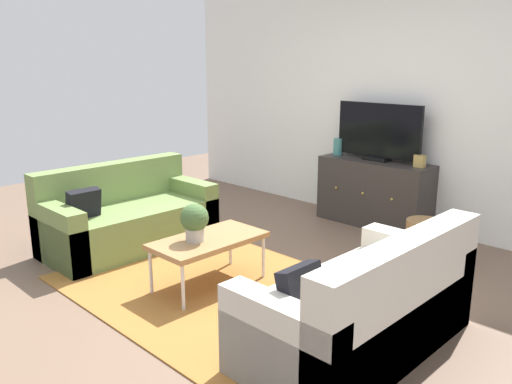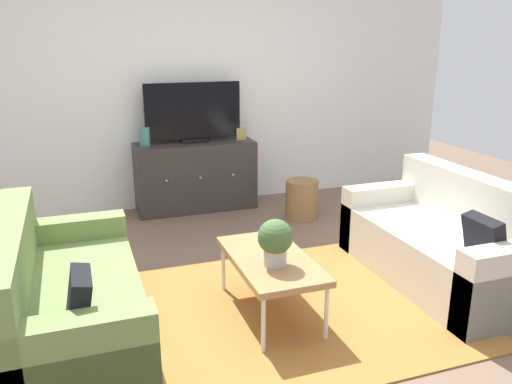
% 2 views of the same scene
% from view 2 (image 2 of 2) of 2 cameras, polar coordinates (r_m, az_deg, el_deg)
% --- Properties ---
extents(ground_plane, '(10.00, 10.00, 0.00)m').
position_cam_2_polar(ground_plane, '(3.89, 1.68, -11.82)').
color(ground_plane, brown).
extents(wall_back, '(6.40, 0.12, 2.70)m').
position_cam_2_polar(wall_back, '(5.89, -7.34, 11.66)').
color(wall_back, white).
rests_on(wall_back, ground_plane).
extents(area_rug, '(2.50, 1.90, 0.01)m').
position_cam_2_polar(area_rug, '(3.77, 2.52, -12.76)').
color(area_rug, '#9E662D').
rests_on(area_rug, ground_plane).
extents(couch_left_side, '(0.82, 1.66, 0.82)m').
position_cam_2_polar(couch_left_side, '(3.47, -20.76, -11.53)').
color(couch_left_side, olive).
rests_on(couch_left_side, ground_plane).
extents(couch_right_side, '(0.82, 1.66, 0.82)m').
position_cam_2_polar(couch_right_side, '(4.37, 20.11, -5.49)').
color(couch_right_side, beige).
rests_on(couch_right_side, ground_plane).
extents(coffee_table, '(0.50, 0.95, 0.42)m').
position_cam_2_polar(coffee_table, '(3.57, 1.59, -7.59)').
color(coffee_table, '#A37547').
rests_on(coffee_table, ground_plane).
extents(potted_plant, '(0.23, 0.23, 0.31)m').
position_cam_2_polar(potted_plant, '(3.37, 2.11, -5.27)').
color(potted_plant, '#B7B2A8').
rests_on(potted_plant, coffee_table).
extents(tv_console, '(1.29, 0.47, 0.75)m').
position_cam_2_polar(tv_console, '(5.78, -6.60, 1.75)').
color(tv_console, '#332D2B').
rests_on(tv_console, ground_plane).
extents(flat_screen_tv, '(1.03, 0.16, 0.64)m').
position_cam_2_polar(flat_screen_tv, '(5.66, -6.88, 8.58)').
color(flat_screen_tv, black).
rests_on(flat_screen_tv, tv_console).
extents(glass_vase, '(0.11, 0.11, 0.20)m').
position_cam_2_polar(glass_vase, '(5.59, -12.03, 5.95)').
color(glass_vase, teal).
rests_on(glass_vase, tv_console).
extents(mantel_clock, '(0.11, 0.07, 0.13)m').
position_cam_2_polar(mantel_clock, '(5.82, -1.68, 6.38)').
color(mantel_clock, tan).
rests_on(mantel_clock, tv_console).
extents(wicker_basket, '(0.34, 0.34, 0.41)m').
position_cam_2_polar(wicker_basket, '(5.51, 5.00, -0.80)').
color(wicker_basket, olive).
rests_on(wicker_basket, ground_plane).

